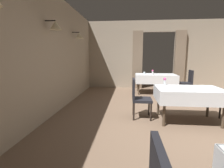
# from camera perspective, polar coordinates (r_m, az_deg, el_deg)

# --- Properties ---
(ground) EXTENTS (10.08, 10.08, 0.00)m
(ground) POSITION_cam_1_polar(r_m,az_deg,el_deg) (4.20, 23.81, -11.56)
(ground) COLOR #7A604C
(wall_left) EXTENTS (0.49, 8.40, 3.00)m
(wall_left) POSITION_cam_1_polar(r_m,az_deg,el_deg) (4.18, -21.67, 9.60)
(wall_left) COLOR gray
(wall_left) RESTS_ON ground
(wall_back) EXTENTS (6.40, 0.27, 3.00)m
(wall_back) POSITION_cam_1_polar(r_m,az_deg,el_deg) (8.01, 15.17, 9.46)
(wall_back) COLOR gray
(wall_back) RESTS_ON ground
(dining_table_mid) EXTENTS (1.39, 0.92, 0.75)m
(dining_table_mid) POSITION_cam_1_polar(r_m,az_deg,el_deg) (4.09, 24.34, -2.63)
(dining_table_mid) COLOR #4C3D2D
(dining_table_mid) RESTS_ON ground
(dining_table_far) EXTENTS (1.56, 0.93, 0.75)m
(dining_table_far) POSITION_cam_1_polar(r_m,az_deg,el_deg) (6.85, 14.39, 2.34)
(dining_table_far) COLOR #4C3D2D
(dining_table_far) RESTS_ON ground
(chair_mid_left) EXTENTS (0.44, 0.44, 0.93)m
(chair_mid_left) POSITION_cam_1_polar(r_m,az_deg,el_deg) (4.02, 8.86, -4.10)
(chair_mid_left) COLOR black
(chair_mid_left) RESTS_ON ground
(chair_far_right) EXTENTS (0.44, 0.44, 0.93)m
(chair_far_right) POSITION_cam_1_polar(r_m,az_deg,el_deg) (7.03, 23.89, 0.90)
(chair_far_right) COLOR black
(chair_far_right) RESTS_ON ground
(flower_vase_mid) EXTENTS (0.07, 0.07, 0.19)m
(flower_vase_mid) POSITION_cam_1_polar(r_m,az_deg,el_deg) (4.23, 17.24, 0.92)
(flower_vase_mid) COLOR silver
(flower_vase_mid) RESTS_ON dining_table_mid
(plate_mid_b) EXTENTS (0.21, 0.21, 0.01)m
(plate_mid_b) POSITION_cam_1_polar(r_m,az_deg,el_deg) (4.51, 28.56, -0.54)
(plate_mid_b) COLOR white
(plate_mid_b) RESTS_ON dining_table_mid
(flower_vase_far) EXTENTS (0.07, 0.07, 0.19)m
(flower_vase_far) POSITION_cam_1_polar(r_m,az_deg,el_deg) (6.63, 13.44, 3.91)
(flower_vase_far) COLOR silver
(flower_vase_far) RESTS_ON dining_table_far
(glass_far_b) EXTENTS (0.08, 0.08, 0.09)m
(glass_far_b) POSITION_cam_1_polar(r_m,az_deg,el_deg) (6.89, 10.77, 3.71)
(glass_far_b) COLOR silver
(glass_far_b) RESTS_ON dining_table_far
(plate_far_c) EXTENTS (0.23, 0.23, 0.01)m
(plate_far_c) POSITION_cam_1_polar(r_m,az_deg,el_deg) (6.85, 14.93, 3.20)
(plate_far_c) COLOR white
(plate_far_c) RESTS_ON dining_table_far
(plate_far_d) EXTENTS (0.24, 0.24, 0.01)m
(plate_far_d) POSITION_cam_1_polar(r_m,az_deg,el_deg) (6.85, 18.36, 3.05)
(plate_far_d) COLOR white
(plate_far_d) RESTS_ON dining_table_far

